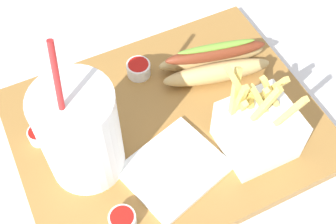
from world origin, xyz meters
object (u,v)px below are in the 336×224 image
at_px(soda_cup, 80,134).
at_px(ketchup_cup_2, 140,68).
at_px(fries_basket, 258,129).
at_px(ketchup_cup_1, 122,220).
at_px(hot_dog_1, 215,62).
at_px(napkin_stack, 174,169).
at_px(ketchup_cup_3, 39,135).

relative_size(soda_cup, ketchup_cup_2, 6.30).
bearing_deg(fries_basket, ketchup_cup_1, 7.33).
height_order(hot_dog_1, ketchup_cup_2, hot_dog_1).
height_order(soda_cup, ketchup_cup_2, soda_cup).
height_order(fries_basket, napkin_stack, fries_basket).
bearing_deg(fries_basket, ketchup_cup_3, -27.61).
bearing_deg(hot_dog_1, soda_cup, 15.71).
relative_size(fries_basket, ketchup_cup_2, 3.99).
bearing_deg(ketchup_cup_1, fries_basket, -172.67).
bearing_deg(ketchup_cup_2, ketchup_cup_3, 15.20).
bearing_deg(ketchup_cup_1, hot_dog_1, -143.30).
bearing_deg(ketchup_cup_2, soda_cup, 41.57).
height_order(soda_cup, ketchup_cup_3, soda_cup).
xyz_separation_m(fries_basket, ketchup_cup_1, (0.21, 0.03, -0.03)).
distance_m(hot_dog_1, ketchup_cup_1, 0.27).
relative_size(ketchup_cup_2, napkin_stack, 0.29).
relative_size(hot_dog_1, ketchup_cup_3, 5.78).
bearing_deg(ketchup_cup_3, ketchup_cup_1, 108.97).
bearing_deg(ketchup_cup_3, fries_basket, 152.39).
relative_size(ketchup_cup_1, napkin_stack, 0.27).
relative_size(ketchup_cup_1, ketchup_cup_3, 1.12).
bearing_deg(ketchup_cup_2, ketchup_cup_1, 60.94).
xyz_separation_m(fries_basket, ketchup_cup_2, (0.09, -0.18, -0.03)).
distance_m(hot_dog_1, napkin_stack, 0.18).
relative_size(soda_cup, hot_dog_1, 1.31).
distance_m(soda_cup, ketchup_cup_2, 0.18).
distance_m(soda_cup, fries_basket, 0.23).
bearing_deg(ketchup_cup_3, ketchup_cup_2, -164.80).
bearing_deg(soda_cup, ketchup_cup_2, -138.43).
height_order(hot_dog_1, ketchup_cup_3, hot_dog_1).
distance_m(soda_cup, napkin_stack, 0.13).
height_order(soda_cup, ketchup_cup_1, soda_cup).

